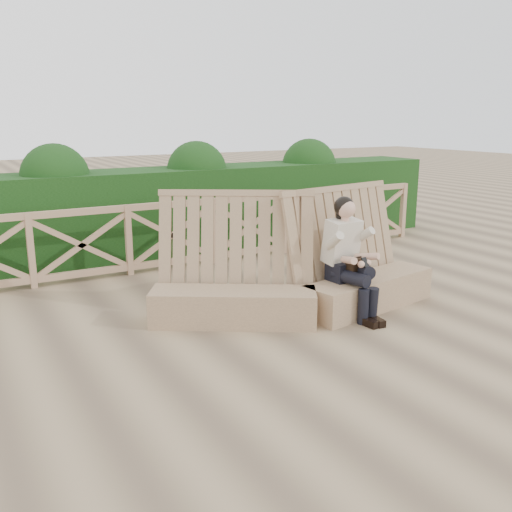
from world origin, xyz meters
TOP-DOWN VIEW (x-y plane):
  - ground at (0.00, 0.00)m, footprint 60.00×60.00m
  - bench at (0.60, 0.68)m, footprint 3.76×1.69m
  - woman at (1.09, 0.39)m, footprint 0.46×0.95m
  - guardrail at (0.00, 3.50)m, footprint 10.10×0.09m
  - hedge at (0.00, 4.70)m, footprint 12.00×1.20m

SIDE VIEW (x-z plane):
  - ground at x=0.00m, z-range 0.00..0.00m
  - bench at x=0.60m, z-range -0.39..1.16m
  - guardrail at x=0.00m, z-range 0.00..1.10m
  - hedge at x=0.00m, z-range 0.00..1.50m
  - woman at x=1.09m, z-range 0.03..1.50m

